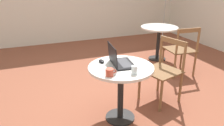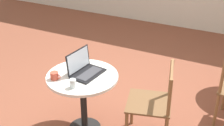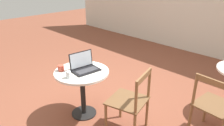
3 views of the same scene
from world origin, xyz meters
name	(u,v)px [view 3 (image 3 of 3)]	position (x,y,z in m)	size (l,w,h in m)	color
ground_plane	(112,103)	(0.00, 0.00, 0.00)	(16.00, 16.00, 0.00)	brown
wall_back	(210,0)	(0.00, 3.23, 1.35)	(9.40, 0.06, 2.70)	silver
cafe_table_near	(82,80)	(-0.11, -0.49, 0.56)	(0.76, 0.76, 0.70)	black
chair_near_right	(130,102)	(0.62, -0.29, 0.45)	(0.56, 0.56, 0.88)	brown
chair_mid_front	(214,107)	(1.42, 0.35, 0.45)	(0.49, 0.49, 0.88)	brown
laptop	(84,67)	(-0.10, -0.44, 0.75)	(0.29, 0.39, 0.25)	black
mouse	(85,63)	(-0.27, -0.29, 0.72)	(0.06, 0.10, 0.03)	black
mug	(61,68)	(-0.32, -0.68, 0.74)	(0.12, 0.08, 0.08)	#C64C38
drinking_glass	(68,75)	(-0.06, -0.73, 0.75)	(0.06, 0.06, 0.09)	silver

